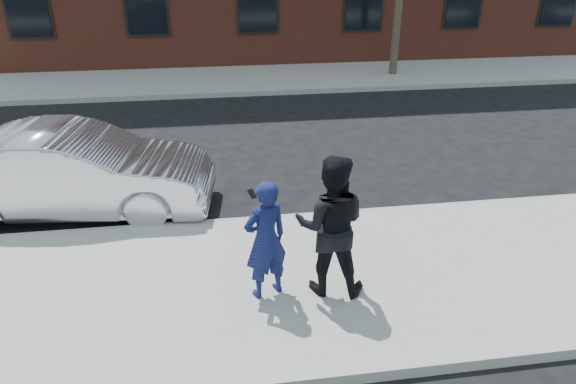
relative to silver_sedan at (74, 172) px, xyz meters
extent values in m
plane|color=black|center=(4.02, -2.50, -0.75)|extent=(100.00, 100.00, 0.00)
cube|color=#9A9792|center=(4.02, -2.75, -0.68)|extent=(50.00, 3.50, 0.15)
cube|color=#999691|center=(4.02, -0.95, -0.68)|extent=(50.00, 0.10, 0.15)
cube|color=#9A9792|center=(4.02, 8.75, -0.68)|extent=(50.00, 3.50, 0.15)
cube|color=#999691|center=(4.02, 6.95, -0.68)|extent=(50.00, 0.10, 0.15)
cube|color=black|center=(-3.48, 10.44, 1.45)|extent=(1.30, 0.06, 1.70)
cube|color=black|center=(7.92, 10.44, 1.45)|extent=(1.30, 0.06, 1.70)
cube|color=black|center=(15.52, 10.44, 1.45)|extent=(1.30, 0.06, 1.70)
cylinder|color=#3C3023|center=(8.52, 8.50, 1.50)|extent=(0.26, 0.26, 4.20)
imported|color=silver|center=(0.00, 0.00, 0.00)|extent=(4.72, 2.08, 1.51)
imported|color=navy|center=(2.93, -2.97, 0.19)|extent=(0.69, 0.58, 1.59)
cube|color=black|center=(2.80, -2.79, 0.75)|extent=(0.12, 0.14, 0.08)
imported|color=black|center=(3.75, -2.98, 0.33)|extent=(1.06, 0.92, 1.87)
cube|color=black|center=(3.65, -2.77, 0.46)|extent=(0.08, 0.14, 0.06)
camera|label=1|loc=(2.42, -8.35, 3.51)|focal=32.00mm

